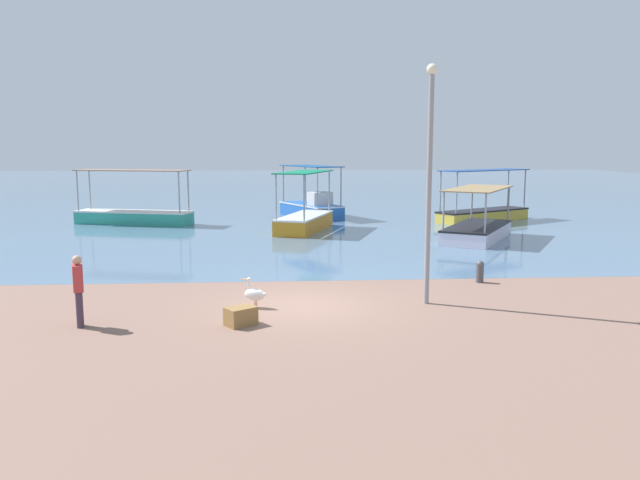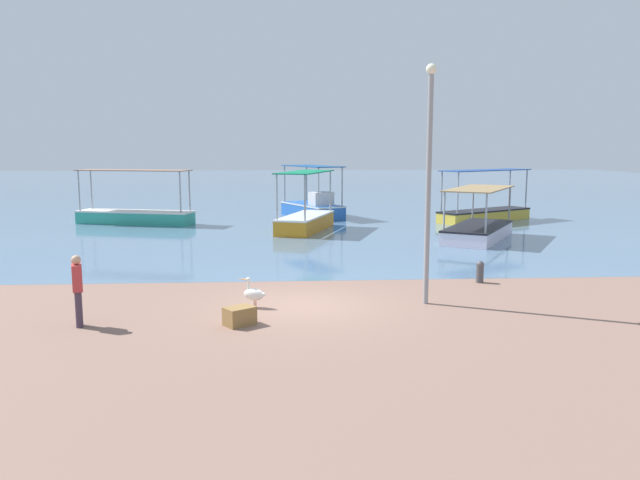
# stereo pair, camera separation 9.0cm
# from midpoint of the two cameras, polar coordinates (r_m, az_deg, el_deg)

# --- Properties ---
(ground) EXTENTS (120.00, 120.00, 0.00)m
(ground) POSITION_cam_midpoint_polar(r_m,az_deg,el_deg) (16.59, -1.50, -5.99)
(ground) COLOR #856455
(harbor_water) EXTENTS (110.00, 90.00, 0.00)m
(harbor_water) POSITION_cam_midpoint_polar(r_m,az_deg,el_deg) (64.19, -3.25, 4.85)
(harbor_water) COLOR slate
(harbor_water) RESTS_ON ground
(fishing_boat_outer) EXTENTS (3.22, 5.36, 2.93)m
(fishing_boat_outer) POSITION_cam_midpoint_polar(r_m,az_deg,el_deg) (30.98, -1.51, 1.91)
(fishing_boat_outer) COLOR orange
(fishing_boat_outer) RESTS_ON harbor_water
(fishing_boat_far_right) EXTENTS (4.54, 5.71, 2.32)m
(fishing_boat_far_right) POSITION_cam_midpoint_polar(r_m,az_deg,el_deg) (28.90, 14.10, 1.01)
(fishing_boat_far_right) COLOR white
(fishing_boat_far_right) RESTS_ON harbor_water
(fishing_boat_center) EXTENTS (6.52, 3.08, 2.91)m
(fishing_boat_center) POSITION_cam_midpoint_polar(r_m,az_deg,el_deg) (35.12, -16.72, 2.31)
(fishing_boat_center) COLOR teal
(fishing_boat_center) RESTS_ON harbor_water
(fishing_boat_near_left) EXTENTS (3.73, 5.10, 3.03)m
(fishing_boat_near_left) POSITION_cam_midpoint_polar(r_m,az_deg,el_deg) (36.89, -0.82, 3.09)
(fishing_boat_near_left) COLOR blue
(fishing_boat_near_left) RESTS_ON harbor_water
(fishing_boat_near_right) EXTENTS (6.02, 4.37, 2.87)m
(fishing_boat_near_right) POSITION_cam_midpoint_polar(r_m,az_deg,el_deg) (36.25, 14.61, 2.54)
(fishing_boat_near_right) COLOR gold
(fishing_boat_near_right) RESTS_ON harbor_water
(pelican) EXTENTS (0.77, 0.47, 0.80)m
(pelican) POSITION_cam_midpoint_polar(r_m,az_deg,el_deg) (16.35, -6.17, -4.90)
(pelican) COLOR #E0997A
(pelican) RESTS_ON ground
(lamp_post) EXTENTS (0.28, 0.28, 6.25)m
(lamp_post) POSITION_cam_midpoint_polar(r_m,az_deg,el_deg) (16.53, 9.81, 6.08)
(lamp_post) COLOR gray
(lamp_post) RESTS_ON ground
(mooring_bollard) EXTENTS (0.24, 0.24, 0.68)m
(mooring_bollard) POSITION_cam_midpoint_polar(r_m,az_deg,el_deg) (19.86, 14.29, -2.74)
(mooring_bollard) COLOR #47474C
(mooring_bollard) RESTS_ON ground
(fisherman_standing) EXTENTS (0.34, 0.45, 1.69)m
(fisherman_standing) POSITION_cam_midpoint_polar(r_m,az_deg,el_deg) (15.52, -21.38, -4.17)
(fisherman_standing) COLOR #403142
(fisherman_standing) RESTS_ON ground
(cargo_crate) EXTENTS (0.83, 0.79, 0.44)m
(cargo_crate) POSITION_cam_midpoint_polar(r_m,az_deg,el_deg) (14.88, -7.43, -6.92)
(cargo_crate) COLOR olive
(cargo_crate) RESTS_ON ground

